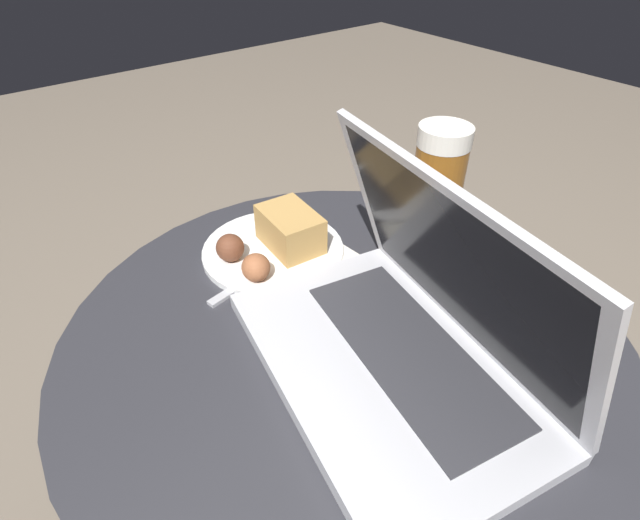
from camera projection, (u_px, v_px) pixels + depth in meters
The scene contains 6 objects.
table at pixel (341, 396), 0.66m from camera, with size 0.66×0.66×0.54m.
napkin at pixel (291, 251), 0.71m from camera, with size 0.19×0.14×0.00m.
laptop at pixel (406, 335), 0.51m from camera, with size 0.38×0.29×0.22m.
beer_glass at pixel (436, 193), 0.66m from camera, with size 0.07×0.07×0.18m.
snack_plate at pixel (276, 243), 0.69m from camera, with size 0.20×0.20×0.06m.
fork at pixel (271, 266), 0.68m from camera, with size 0.05×0.18×0.00m.
Camera 1 is at (0.31, -0.28, 0.96)m, focal length 28.00 mm.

